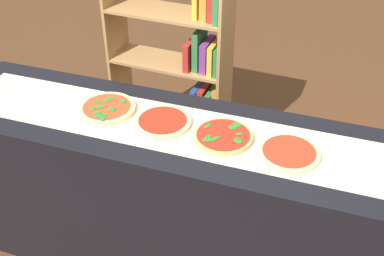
{
  "coord_description": "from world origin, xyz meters",
  "views": [
    {
      "loc": [
        0.57,
        -1.7,
        2.21
      ],
      "look_at": [
        0.0,
        0.0,
        0.92
      ],
      "focal_mm": 44.9,
      "sensor_mm": 36.0,
      "label": 1
    }
  ],
  "objects_px": {
    "pizza_spinach_0": "(107,108)",
    "pizza_spinach_2": "(223,136)",
    "pizza_plain_3": "(289,153)",
    "bookshelf": "(186,68)",
    "pizza_plain_1": "(163,122)"
  },
  "relations": [
    {
      "from": "pizza_plain_1",
      "to": "pizza_spinach_2",
      "type": "height_order",
      "value": "pizza_spinach_2"
    },
    {
      "from": "pizza_spinach_0",
      "to": "pizza_spinach_2",
      "type": "relative_size",
      "value": 1.04
    },
    {
      "from": "bookshelf",
      "to": "pizza_spinach_2",
      "type": "bearing_deg",
      "value": -61.57
    },
    {
      "from": "pizza_plain_1",
      "to": "pizza_spinach_2",
      "type": "bearing_deg",
      "value": -3.64
    },
    {
      "from": "pizza_spinach_2",
      "to": "bookshelf",
      "type": "relative_size",
      "value": 0.19
    },
    {
      "from": "pizza_spinach_0",
      "to": "pizza_plain_3",
      "type": "height_order",
      "value": "pizza_spinach_0"
    },
    {
      "from": "pizza_spinach_0",
      "to": "bookshelf",
      "type": "xyz_separation_m",
      "value": [
        0.09,
        0.91,
        -0.23
      ]
    },
    {
      "from": "pizza_spinach_2",
      "to": "pizza_spinach_0",
      "type": "bearing_deg",
      "value": 176.63
    },
    {
      "from": "pizza_plain_1",
      "to": "bookshelf",
      "type": "distance_m",
      "value": 0.98
    },
    {
      "from": "pizza_plain_1",
      "to": "pizza_plain_3",
      "type": "distance_m",
      "value": 0.6
    },
    {
      "from": "pizza_plain_3",
      "to": "bookshelf",
      "type": "relative_size",
      "value": 0.19
    },
    {
      "from": "pizza_spinach_2",
      "to": "pizza_plain_3",
      "type": "relative_size",
      "value": 1.0
    },
    {
      "from": "pizza_plain_3",
      "to": "bookshelf",
      "type": "height_order",
      "value": "bookshelf"
    },
    {
      "from": "pizza_spinach_2",
      "to": "pizza_plain_1",
      "type": "bearing_deg",
      "value": 176.36
    },
    {
      "from": "pizza_plain_1",
      "to": "bookshelf",
      "type": "height_order",
      "value": "bookshelf"
    }
  ]
}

